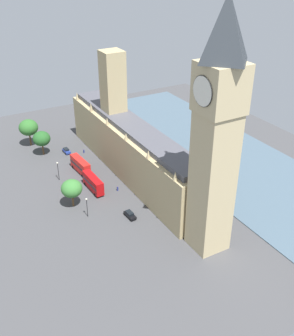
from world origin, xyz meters
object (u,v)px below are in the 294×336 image
Objects in this scene: car_blue_opposite_hall at (66,151)px; car_black_far_end at (130,215)px; pedestrian_under_trees at (118,188)px; street_lamp_kerbside at (58,168)px; street_lamp_slot_10 at (87,204)px; plane_tree_by_river_gate at (42,139)px; double_decker_bus_midblock at (93,183)px; plane_tree_leading at (28,128)px; double_decker_bus_corner at (80,165)px; pedestrian_near_tower at (84,151)px; parliament_building at (131,145)px; plane_tree_trailing at (72,189)px; clock_tower at (217,131)px.

car_blue_opposite_hall is 46.70m from car_black_far_end.
pedestrian_under_trees is 20.72m from street_lamp_kerbside.
street_lamp_slot_10 reaches higher than car_black_far_end.
plane_tree_by_river_gate is at bearing 62.75° from pedestrian_under_trees.
plane_tree_leading is at bearing -80.57° from double_decker_bus_midblock.
car_black_far_end is at bearing 89.17° from car_blue_opposite_hall.
pedestrian_near_tower is (-6.13, -12.72, -1.95)m from double_decker_bus_corner.
parliament_building reaches higher than plane_tree_leading.
double_decker_bus_corner is 1.03× the size of plane_tree_leading.
double_decker_bus_midblock reaches higher than pedestrian_under_trees.
double_decker_bus_midblock is (1.29, 28.38, 1.75)m from car_blue_opposite_hall.
plane_tree_by_river_gate is (22.30, -26.06, -3.35)m from parliament_building.
double_decker_bus_corner is 2.38× the size of car_black_far_end.
plane_tree_by_river_gate is at bearing -93.42° from plane_tree_trailing.
double_decker_bus_midblock is 1.61× the size of street_lamp_kerbside.
car_blue_opposite_hall is at bearing -96.44° from double_decker_bus_corner.
pedestrian_near_tower is (-5.58, 3.08, -0.20)m from car_blue_opposite_hall.
parliament_building is at bearing -142.69° from street_lamp_slot_10.
double_decker_bus_midblock reaches higher than car_blue_opposite_hall.
car_black_far_end is 2.92× the size of pedestrian_near_tower.
pedestrian_under_trees is 0.26× the size of street_lamp_kerbside.
parliament_building is 28.11m from car_black_far_end.
plane_tree_trailing is 1.40× the size of street_lamp_slot_10.
double_decker_bus_midblock is 18.65m from car_black_far_end.
parliament_building is 28.75m from car_blue_opposite_hall.
pedestrian_near_tower is at bearing -110.13° from street_lamp_slot_10.
street_lamp_kerbside is at bearing -43.77° from pedestrian_near_tower.
car_black_far_end is 2.62× the size of pedestrian_under_trees.
plane_tree_leading reaches higher than car_black_far_end.
street_lamp_kerbside is (23.27, -5.84, -5.07)m from parliament_building.
clock_tower is 76.88m from plane_tree_by_river_gate.
plane_tree_leading is (14.65, -45.04, 6.53)m from pedestrian_under_trees.
plane_tree_leading is 30.09m from street_lamp_kerbside.
double_decker_bus_midblock is 42.12m from plane_tree_leading.
clock_tower is at bearing 116.85° from car_black_far_end.
pedestrian_near_tower is 15.55m from plane_tree_by_river_gate.
parliament_building reaches higher than street_lamp_kerbside.
clock_tower reaches higher than street_lamp_slot_10.
plane_tree_by_river_gate is at bearing -72.95° from clock_tower.
plane_tree_leading is at bearing -55.91° from parliament_building.
pedestrian_near_tower is 0.18× the size of plane_tree_trailing.
car_blue_opposite_hall is 28.46m from double_decker_bus_midblock.
clock_tower is at bearing -122.96° from pedestrian_under_trees.
clock_tower reaches higher than double_decker_bus_corner.
double_decker_bus_midblock is at bearing -68.61° from clock_tower.
pedestrian_under_trees is 15.81m from plane_tree_trailing.
parliament_building is 16.62× the size of car_black_far_end.
street_lamp_slot_10 is (22.81, 17.38, -5.33)m from parliament_building.
street_lamp_kerbside reaches higher than double_decker_bus_corner.
street_lamp_kerbside is (-0.95, 29.95, -2.74)m from plane_tree_leading.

